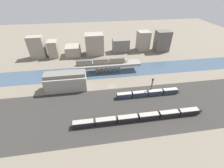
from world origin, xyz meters
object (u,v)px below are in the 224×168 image
train_yard_mid (149,93)px  warehouse_building (66,81)px  train_yard_near (141,117)px  signal_tower (152,86)px  train_on_bridge (102,62)px

train_yard_mid → warehouse_building: 56.86m
warehouse_building → train_yard_near: bearing=-39.7°
signal_tower → train_on_bridge: bearing=130.6°
train_on_bridge → warehouse_building: size_ratio=1.56×
signal_tower → train_yard_mid: bearing=-136.5°
warehouse_building → signal_tower: (56.02, -14.43, 0.02)m
warehouse_building → signal_tower: bearing=-14.4°
train_yard_near → train_yard_mid: train_yard_mid is taller
train_yard_near → train_yard_mid: size_ratio=1.66×
train_yard_mid → train_yard_near: bearing=-121.3°
train_yard_near → train_yard_mid: 22.71m
train_yard_mid → warehouse_building: warehouse_building is taller
warehouse_building → signal_tower: warehouse_building is taller
signal_tower → train_yard_near: bearing=-122.6°
train_on_bridge → train_yard_near: size_ratio=0.58×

